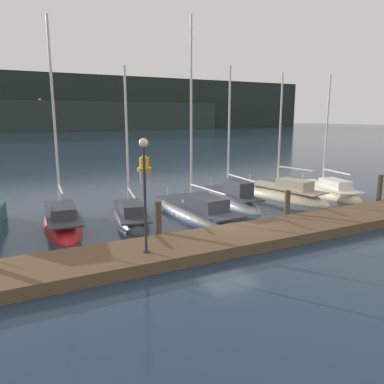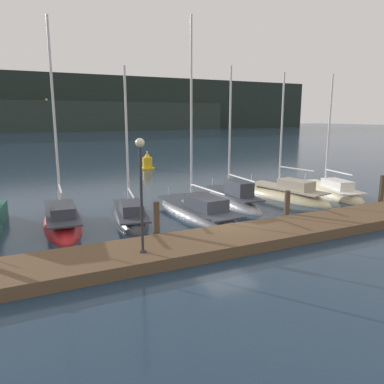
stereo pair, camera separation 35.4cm
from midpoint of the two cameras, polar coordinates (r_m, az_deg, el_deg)
The scene contains 14 objects.
ground_plane at distance 17.78m, azimuth 4.91°, elevation -5.93°, with size 400.00×400.00×0.00m, color #1E3347.
dock at distance 16.38m, azimuth 8.06°, elevation -6.71°, with size 28.06×2.80×0.45m, color brown.
mooring_pile_1 at distance 15.97m, azimuth -5.78°, elevation -4.61°, with size 0.28×0.28×1.79m, color #4C3D2D.
mooring_pile_2 at distance 19.57m, azimuth 13.79°, elevation -2.10°, with size 0.28×0.28×1.64m, color #4C3D2D.
mooring_pile_3 at distance 24.66m, azimuth 26.31°, elevation 0.14°, with size 0.28×0.28×1.93m, color #4C3D2D.
sailboat_berth_2 at distance 19.50m, azimuth -19.63°, elevation -4.60°, with size 2.23×6.77×10.53m.
sailboat_berth_3 at distance 19.90m, azimuth -9.82°, elevation -3.86°, with size 2.84×6.43×8.49m.
sailboat_berth_4 at distance 20.53m, azimuth 0.38°, elevation -3.10°, with size 2.66×7.83×10.98m.
sailboat_berth_5 at distance 23.19m, azimuth 5.72°, elevation -1.31°, with size 2.00×6.41×8.81m.
sailboat_berth_6 at distance 25.40m, azimuth 13.50°, elevation -0.61°, with size 3.08×7.07×8.71m.
sailboat_berth_7 at distance 27.39m, azimuth 19.60°, elevation -0.16°, with size 3.03×6.85×8.85m.
channel_buoy at distance 38.41m, azimuth -7.55°, elevation 4.45°, with size 1.47×1.47×1.83m.
dock_lamppost at distance 13.18m, azimuth -8.03°, elevation 2.16°, with size 0.32×0.32×4.12m.
hillside_backdrop at distance 149.96m, azimuth -24.24°, elevation 12.07°, with size 240.00×23.00×20.34m.
Camera 1 is at (-9.20, -14.28, 5.31)m, focal length 35.00 mm.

